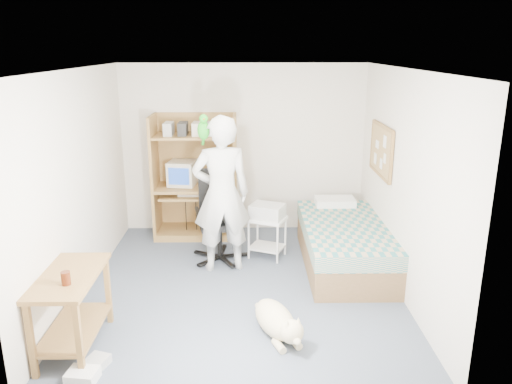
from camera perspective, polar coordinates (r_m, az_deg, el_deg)
The scene contains 21 objects.
floor at distance 5.99m, azimuth -1.56°, elevation -10.78°, with size 4.00×4.00×0.00m, color #4A5265.
wall_back at distance 7.48m, azimuth -1.46°, elevation 4.93°, with size 3.60×0.02×2.50m, color silver.
wall_right at distance 5.79m, azimuth 16.45°, elevation 0.85°, with size 0.02×4.00×2.50m, color silver.
wall_left at distance 5.84m, azimuth -19.61°, elevation 0.70°, with size 0.02×4.00×2.50m, color silver.
ceiling at distance 5.33m, azimuth -1.77°, elevation 13.87°, with size 3.60×4.00×0.02m, color white.
computer_hutch at distance 7.36m, azimuth -6.91°, elevation 1.20°, with size 1.20×0.63×1.80m.
bed at distance 6.54m, azimuth 10.01°, elevation -5.83°, with size 1.02×2.02×0.66m.
side_desk at distance 4.97m, azimuth -20.33°, elevation -11.51°, with size 0.50×1.00×0.75m.
corkboard at distance 6.58m, azimuth 14.12°, elevation 4.64°, with size 0.04×0.94×0.66m.
office_chair at distance 6.61m, azimuth -4.27°, elevation -4.15°, with size 0.66×0.66×1.18m.
person at distance 6.13m, azimuth -3.96°, elevation -0.28°, with size 0.71×0.47×1.96m, color silver.
parrot at distance 5.98m, azimuth -6.02°, elevation 7.23°, with size 0.14×0.25×0.40m.
dog at distance 5.01m, azimuth 2.46°, elevation -14.50°, with size 0.54×0.94×0.37m.
printer_cart at distance 6.65m, azimuth 1.29°, elevation -4.47°, with size 0.57×0.52×0.55m.
printer at distance 6.56m, azimuth 1.30°, elevation -2.21°, with size 0.42×0.32×0.18m, color #B8B9B3.
crt_monitor at distance 7.36m, azimuth -8.42°, elevation 2.16°, with size 0.42×0.44×0.36m.
keyboard at distance 7.25m, azimuth -7.10°, elevation -0.27°, with size 0.45×0.16×0.03m, color beige.
pencil_cup at distance 7.25m, azimuth -4.58°, elevation 1.03°, with size 0.08×0.08×0.12m, color gold.
drink_glass at distance 4.65m, azimuth -20.91°, elevation -9.19°, with size 0.08×0.08×0.12m, color #441A0A.
floor_box_a at distance 4.73m, azimuth -19.21°, elevation -19.23°, with size 0.25×0.20×0.10m, color white.
floor_box_b at distance 4.87m, azimuth -17.80°, elevation -18.08°, with size 0.18×0.22×0.08m, color #ABABA6.
Camera 1 is at (0.08, -5.33, 2.73)m, focal length 35.00 mm.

